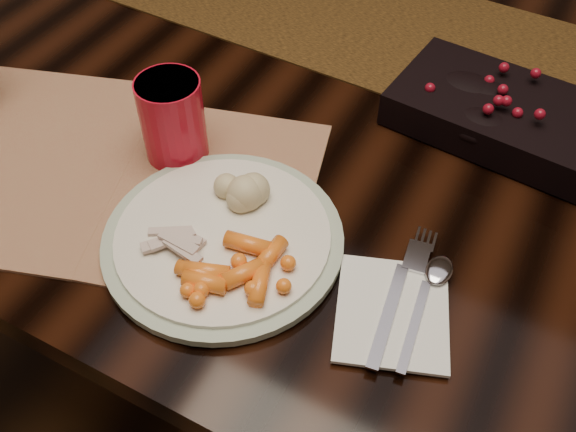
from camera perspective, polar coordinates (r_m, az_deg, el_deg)
The scene contains 13 objects.
floor at distance 1.50m, azimuth 4.40°, elevation -13.33°, with size 5.00×5.00×0.00m, color black.
dining_table at distance 1.19m, azimuth 5.44°, elevation -4.65°, with size 1.80×1.00×0.75m, color black.
table_runner at distance 1.06m, azimuth 13.89°, elevation 14.45°, with size 1.57×0.32×0.00m, color #392107.
centerpiece at distance 0.89m, azimuth 19.67°, elevation 8.50°, with size 0.32×0.16×0.06m, color black, non-canonical shape.
placemat_main at distance 0.82m, azimuth -13.03°, elevation 2.90°, with size 0.43×0.31×0.00m, color #8D6C4C.
dinner_plate at distance 0.73m, azimuth -5.79°, elevation -1.94°, with size 0.27×0.27×0.02m, color white.
baby_carrots at distance 0.68m, azimuth -4.55°, elevation -4.61°, with size 0.10×0.08×0.02m, color orange, non-canonical shape.
mashed_potatoes at distance 0.74m, azimuth -4.12°, elevation 2.84°, with size 0.08×0.07×0.04m, color #C5B895, non-canonical shape.
turkey_shreds at distance 0.71m, azimuth -9.91°, elevation -2.19°, with size 0.07×0.06×0.02m, color #AE958D, non-canonical shape.
napkin at distance 0.68m, azimuth 9.25°, elevation -8.41°, with size 0.11×0.13×0.00m, color white.
fork at distance 0.68m, azimuth 9.57°, elevation -7.27°, with size 0.03×0.17×0.00m, color white, non-canonical shape.
spoon at distance 0.68m, azimuth 11.85°, elevation -7.97°, with size 0.03×0.14×0.00m, color #B8B8B8, non-canonical shape.
red_cup at distance 0.81m, azimuth -10.22°, elevation 8.47°, with size 0.08×0.08×0.11m, color #B60D22.
Camera 1 is at (0.23, -0.68, 1.32)m, focal length 40.00 mm.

